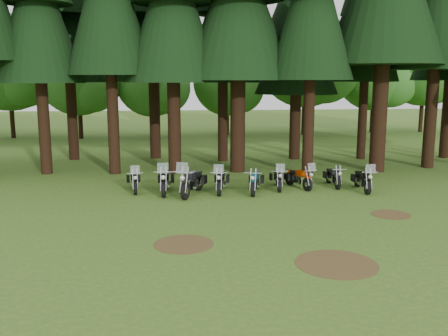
{
  "coord_description": "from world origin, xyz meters",
  "views": [
    {
      "loc": [
        -3.22,
        -16.18,
        4.86
      ],
      "look_at": [
        -1.09,
        5.0,
        1.0
      ],
      "focal_mm": 40.0,
      "sensor_mm": 36.0,
      "label": 1
    }
  ],
  "objects": [
    {
      "name": "motorcycle_2",
      "position": [
        -2.51,
        4.3,
        0.53
      ],
      "size": [
        1.21,
        2.45,
        1.58
      ],
      "rotation": [
        0.0,
        0.0,
        -0.38
      ],
      "color": "black",
      "rests_on": "ground"
    },
    {
      "name": "motorcycle_1",
      "position": [
        -3.64,
        4.78,
        0.5
      ],
      "size": [
        0.48,
        2.38,
        1.49
      ],
      "rotation": [
        0.0,
        0.0,
        -0.06
      ],
      "color": "black",
      "rests_on": "ground"
    },
    {
      "name": "decid_6",
      "position": [
        14.85,
        27.01,
        5.2
      ],
      "size": [
        7.06,
        6.86,
        8.82
      ],
      "color": "black",
      "rests_on": "ground"
    },
    {
      "name": "decid_1",
      "position": [
        -15.99,
        25.76,
        5.83
      ],
      "size": [
        7.91,
        7.69,
        9.88
      ],
      "color": "black",
      "rests_on": "ground"
    },
    {
      "name": "decid_4",
      "position": [
        1.58,
        26.32,
        4.37
      ],
      "size": [
        5.93,
        5.76,
        7.41
      ],
      "color": "black",
      "rests_on": "ground"
    },
    {
      "name": "motorcycle_0",
      "position": [
        -4.99,
        5.28,
        0.43
      ],
      "size": [
        0.53,
        2.06,
        1.29
      ],
      "rotation": [
        0.0,
        0.0,
        0.13
      ],
      "color": "black",
      "rests_on": "ground"
    },
    {
      "name": "pine_back_4",
      "position": [
        4.04,
        13.25,
        8.25
      ],
      "size": [
        4.94,
        4.94,
        13.78
      ],
      "color": "black",
      "rests_on": "ground"
    },
    {
      "name": "motorcycle_6",
      "position": [
        2.27,
        5.16,
        0.43
      ],
      "size": [
        0.93,
        1.99,
        1.28
      ],
      "rotation": [
        0.0,
        0.0,
        0.35
      ],
      "color": "black",
      "rests_on": "ground"
    },
    {
      "name": "ground",
      "position": [
        0.0,
        0.0,
        0.0
      ],
      "size": [
        120.0,
        120.0,
        0.0
      ],
      "primitive_type": "plane",
      "color": "#3A611E",
      "rests_on": "ground"
    },
    {
      "name": "decid_2",
      "position": [
        -10.43,
        24.78,
        4.95
      ],
      "size": [
        6.72,
        6.53,
        8.4
      ],
      "color": "black",
      "rests_on": "ground"
    },
    {
      "name": "dirt_patch_2",
      "position": [
        1.0,
        -4.0,
        0.01
      ],
      "size": [
        2.2,
        2.2,
        0.01
      ],
      "primitive_type": "cylinder",
      "color": "#4C3D1E",
      "rests_on": "ground"
    },
    {
      "name": "motorcycle_4",
      "position": [
        0.19,
        4.5,
        0.45
      ],
      "size": [
        0.7,
        2.14,
        0.89
      ],
      "rotation": [
        0.0,
        0.0,
        -0.26
      ],
      "color": "black",
      "rests_on": "ground"
    },
    {
      "name": "decid_7",
      "position": [
        19.46,
        26.83,
        6.22
      ],
      "size": [
        8.44,
        8.2,
        10.55
      ],
      "color": "black",
      "rests_on": "ground"
    },
    {
      "name": "dirt_patch_0",
      "position": [
        -3.0,
        -2.0,
        0.01
      ],
      "size": [
        1.8,
        1.8,
        0.01
      ],
      "primitive_type": "cylinder",
      "color": "#4C3D1E",
      "rests_on": "ground"
    },
    {
      "name": "motorcycle_3",
      "position": [
        -1.26,
        4.73,
        0.46
      ],
      "size": [
        0.67,
        2.21,
        1.39
      ],
      "rotation": [
        0.0,
        0.0,
        -0.18
      ],
      "color": "black",
      "rests_on": "ground"
    },
    {
      "name": "motorcycle_7",
      "position": [
        3.93,
        5.39,
        0.41
      ],
      "size": [
        0.28,
        1.96,
        0.8
      ],
      "rotation": [
        0.0,
        0.0,
        -0.02
      ],
      "color": "black",
      "rests_on": "ground"
    },
    {
      "name": "decid_3",
      "position": [
        -4.71,
        25.13,
        4.51
      ],
      "size": [
        6.12,
        5.95,
        7.65
      ],
      "color": "black",
      "rests_on": "ground"
    },
    {
      "name": "motorcycle_8",
      "position": [
        4.91,
        4.35,
        0.45
      ],
      "size": [
        0.46,
        2.15,
        1.35
      ],
      "rotation": [
        0.0,
        0.0,
        -0.07
      ],
      "color": "black",
      "rests_on": "ground"
    },
    {
      "name": "dirt_patch_1",
      "position": [
        4.5,
        0.5,
        0.01
      ],
      "size": [
        1.4,
        1.4,
        0.01
      ],
      "primitive_type": "cylinder",
      "color": "#4C3D1E",
      "rests_on": "ground"
    },
    {
      "name": "decid_5",
      "position": [
        8.29,
        25.71,
        6.23
      ],
      "size": [
        8.45,
        8.21,
        10.56
      ],
      "color": "black",
      "rests_on": "ground"
    },
    {
      "name": "motorcycle_5",
      "position": [
        1.3,
        5.11,
        0.43
      ],
      "size": [
        0.46,
        2.06,
        1.29
      ],
      "rotation": [
        0.0,
        0.0,
        -0.09
      ],
      "color": "black",
      "rests_on": "ground"
    }
  ]
}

